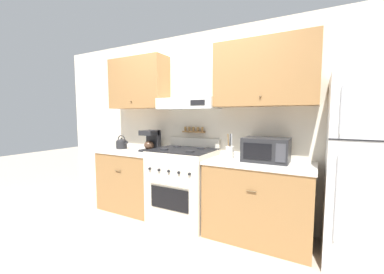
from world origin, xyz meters
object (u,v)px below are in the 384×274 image
object	(u,v)px
microwave	(266,150)
coffee_maker	(151,140)
refrigerator	(367,172)
tea_kettle	(122,143)
stove_range	(183,185)
utensil_crock	(230,152)

from	to	relation	value
microwave	coffee_maker	bearing A→B (deg)	179.55
refrigerator	coffee_maker	bearing A→B (deg)	177.72
tea_kettle	microwave	world-z (taller)	microwave
stove_range	coffee_maker	bearing A→B (deg)	170.78
refrigerator	tea_kettle	world-z (taller)	refrigerator
refrigerator	tea_kettle	size ratio (longest dim) A/B	8.24
stove_range	refrigerator	xyz separation A→B (m)	(1.97, -0.00, 0.40)
stove_range	refrigerator	world-z (taller)	refrigerator
tea_kettle	coffee_maker	world-z (taller)	coffee_maker
tea_kettle	microwave	distance (m)	2.21
coffee_maker	microwave	xyz separation A→B (m)	(1.65, -0.01, -0.02)
stove_range	coffee_maker	xyz separation A→B (m)	(-0.60, 0.10, 0.56)
stove_range	microwave	xyz separation A→B (m)	(1.05, 0.08, 0.54)
refrigerator	coffee_maker	xyz separation A→B (m)	(-2.58, 0.10, 0.15)
microwave	utensil_crock	world-z (taller)	utensil_crock
utensil_crock	stove_range	bearing A→B (deg)	-173.82
coffee_maker	utensil_crock	distance (m)	1.22
refrigerator	utensil_crock	xyz separation A→B (m)	(-1.35, 0.07, 0.08)
microwave	utensil_crock	xyz separation A→B (m)	(-0.43, -0.02, -0.05)
tea_kettle	refrigerator	bearing A→B (deg)	-1.31
utensil_crock	tea_kettle	bearing A→B (deg)	-180.00
tea_kettle	coffee_maker	xyz separation A→B (m)	(0.56, 0.03, 0.07)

